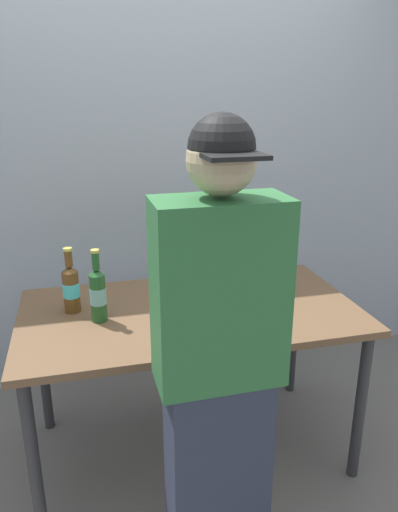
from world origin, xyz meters
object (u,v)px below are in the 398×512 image
Objects in this scene: laptop at (249,284)px; person_figure at (218,376)px; beer_bottle_green at (98,293)px; beer_bottle_dark at (71,287)px.

person_figure reaches higher than laptop.
beer_bottle_green is 0.74m from person_figure.
laptop is at bearing -0.38° from beer_bottle_dark.
person_figure reaches higher than beer_bottle_dark.
person_figure is at bearing -62.54° from beer_bottle_green.
person_figure is at bearing -59.93° from beer_bottle_dark.
person_figure reaches higher than beer_bottle_green.
person_figure is (0.34, -0.66, -0.05)m from beer_bottle_green.
beer_bottle_green is 0.17m from beer_bottle_dark.
person_figure is at bearing -116.24° from laptop.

